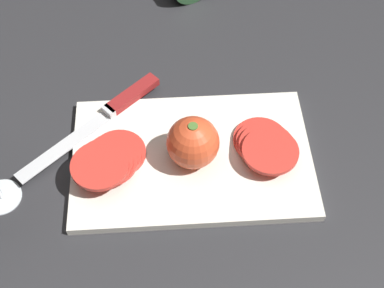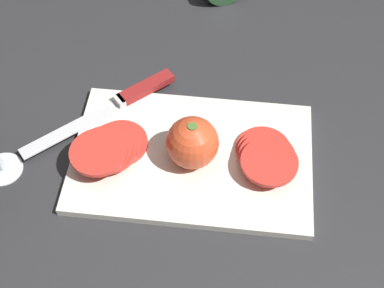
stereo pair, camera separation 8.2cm
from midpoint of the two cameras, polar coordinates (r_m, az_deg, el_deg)
name	(u,v)px [view 1 (the left image)]	position (r m, az deg, el deg)	size (l,w,h in m)	color
ground_plane	(219,167)	(0.85, 0.15, -2.69)	(3.00, 3.00, 0.00)	#28282B
cutting_board	(192,158)	(0.85, -2.75, -1.65)	(0.38, 0.24, 0.01)	silver
whole_tomato	(193,143)	(0.81, -2.80, -0.04)	(0.08, 0.08, 0.08)	#DB4C28
knife	(119,105)	(0.92, -10.41, 3.94)	(0.23, 0.21, 0.01)	silver
tomato_slice_stack_near	(109,159)	(0.84, -11.61, -1.78)	(0.11, 0.13, 0.03)	red
tomato_slice_stack_far	(265,145)	(0.85, 5.07, -0.25)	(0.10, 0.12, 0.03)	red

